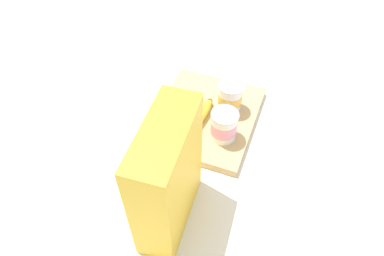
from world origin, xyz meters
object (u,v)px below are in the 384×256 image
(yogurt_cup_front, at_px, (230,97))
(banana_bunch, at_px, (191,120))
(cutting_board, at_px, (205,116))
(cereal_box, at_px, (168,178))
(yogurt_cup_back, at_px, (224,126))

(yogurt_cup_front, xyz_separation_m, banana_bunch, (0.09, -0.07, -0.02))
(cutting_board, distance_m, cereal_box, 0.32)
(cutting_board, relative_size, yogurt_cup_back, 3.82)
(cereal_box, xyz_separation_m, yogurt_cup_front, (-0.33, 0.03, -0.08))
(yogurt_cup_front, bearing_deg, yogurt_cup_back, 7.87)
(cutting_board, height_order, banana_bunch, banana_bunch)
(yogurt_cup_back, bearing_deg, cutting_board, -131.80)
(cutting_board, distance_m, yogurt_cup_back, 0.10)
(yogurt_cup_back, distance_m, banana_bunch, 0.09)
(cutting_board, bearing_deg, cereal_box, 4.44)
(yogurt_cup_front, relative_size, banana_bunch, 0.45)
(cutting_board, relative_size, banana_bunch, 1.67)
(cutting_board, xyz_separation_m, yogurt_cup_front, (-0.04, 0.05, 0.05))
(yogurt_cup_front, height_order, yogurt_cup_back, yogurt_cup_front)
(yogurt_cup_back, bearing_deg, yogurt_cup_front, -172.13)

